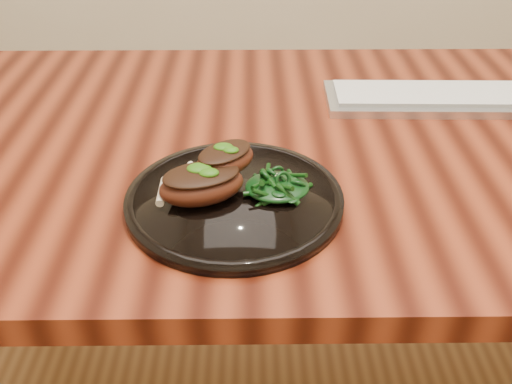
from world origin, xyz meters
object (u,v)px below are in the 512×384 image
desk (349,178)px  greens_heap (277,183)px  plate (234,199)px  lamb_chop_front (201,183)px  keyboard (450,98)px

desk → greens_heap: greens_heap is taller
desk → plate: (-0.19, -0.19, 0.09)m
plate → desk: bearing=45.8°
plate → greens_heap: 0.06m
lamb_chop_front → greens_heap: 0.10m
plate → greens_heap: (0.06, 0.01, 0.02)m
desk → lamb_chop_front: size_ratio=12.44×
keyboard → desk: bearing=-147.6°
lamb_chop_front → keyboard: bearing=37.6°
greens_heap → keyboard: 0.45m
plate → keyboard: keyboard is taller
desk → plate: size_ratio=5.53×
plate → greens_heap: size_ratio=3.38×
desk → plate: 0.29m
keyboard → greens_heap: bearing=-136.2°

